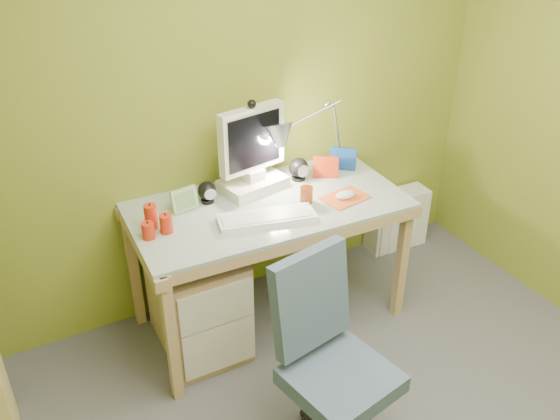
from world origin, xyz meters
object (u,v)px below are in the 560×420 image
desk (269,263)px  task_chair (341,379)px  radiator (397,219)px  monitor (252,142)px  desk_lamp (326,120)px

desk → task_chair: bearing=-96.5°
task_chair → radiator: task_chair is taller
desk → monitor: size_ratio=2.61×
radiator → desk_lamp: bearing=-169.7°
monitor → desk_lamp: bearing=-11.0°
desk_lamp → radiator: size_ratio=1.54×
task_chair → radiator: bearing=32.8°
desk_lamp → radiator: bearing=21.5°
desk → monitor: 0.67m
monitor → radiator: bearing=-6.3°
desk → desk_lamp: size_ratio=2.26×
desk → monitor: (0.00, 0.18, 0.65)m
radiator → desk: bearing=-163.8°
desk → task_chair: size_ratio=1.68×
monitor → radiator: (1.10, 0.09, -0.82)m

